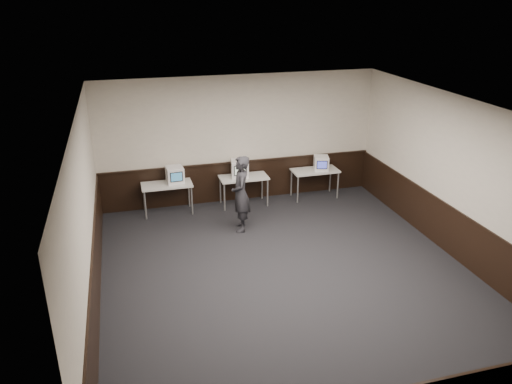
{
  "coord_description": "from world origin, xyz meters",
  "views": [
    {
      "loc": [
        -2.77,
        -7.68,
        5.08
      ],
      "look_at": [
        -0.23,
        1.6,
        1.15
      ],
      "focal_mm": 35.0,
      "sensor_mm": 36.0,
      "label": 1
    }
  ],
  "objects_px": {
    "desk_center": "(244,179)",
    "emac_center": "(240,168)",
    "desk_right": "(315,172)",
    "emac_left": "(175,175)",
    "person": "(241,194)",
    "desk_left": "(167,187)",
    "emac_right": "(321,163)"
  },
  "relations": [
    {
      "from": "emac_left",
      "to": "person",
      "type": "height_order",
      "value": "person"
    },
    {
      "from": "desk_right",
      "to": "person",
      "type": "relative_size",
      "value": 0.69
    },
    {
      "from": "emac_center",
      "to": "emac_right",
      "type": "relative_size",
      "value": 1.08
    },
    {
      "from": "emac_right",
      "to": "desk_left",
      "type": "bearing_deg",
      "value": -164.8
    },
    {
      "from": "desk_right",
      "to": "emac_right",
      "type": "distance_m",
      "value": 0.29
    },
    {
      "from": "desk_center",
      "to": "desk_right",
      "type": "relative_size",
      "value": 1.0
    },
    {
      "from": "emac_center",
      "to": "emac_right",
      "type": "xyz_separation_m",
      "value": [
        2.13,
        -0.08,
        -0.03
      ]
    },
    {
      "from": "desk_left",
      "to": "desk_center",
      "type": "height_order",
      "value": "same"
    },
    {
      "from": "desk_left",
      "to": "desk_center",
      "type": "xyz_separation_m",
      "value": [
        1.9,
        0.0,
        0.0
      ]
    },
    {
      "from": "desk_center",
      "to": "desk_right",
      "type": "bearing_deg",
      "value": 0.0
    },
    {
      "from": "emac_left",
      "to": "emac_center",
      "type": "bearing_deg",
      "value": -3.59
    },
    {
      "from": "desk_right",
      "to": "emac_left",
      "type": "bearing_deg",
      "value": 179.42
    },
    {
      "from": "desk_right",
      "to": "emac_left",
      "type": "distance_m",
      "value": 3.6
    },
    {
      "from": "desk_center",
      "to": "emac_center",
      "type": "bearing_deg",
      "value": 153.77
    },
    {
      "from": "desk_right",
      "to": "desk_center",
      "type": "bearing_deg",
      "value": 180.0
    },
    {
      "from": "desk_left",
      "to": "desk_right",
      "type": "bearing_deg",
      "value": 0.0
    },
    {
      "from": "desk_right",
      "to": "emac_right",
      "type": "xyz_separation_m",
      "value": [
        0.15,
        -0.03,
        0.25
      ]
    },
    {
      "from": "desk_left",
      "to": "emac_center",
      "type": "xyz_separation_m",
      "value": [
        1.81,
        0.04,
        0.28
      ]
    },
    {
      "from": "desk_center",
      "to": "person",
      "type": "relative_size",
      "value": 0.69
    },
    {
      "from": "desk_left",
      "to": "person",
      "type": "height_order",
      "value": "person"
    },
    {
      "from": "desk_left",
      "to": "emac_center",
      "type": "distance_m",
      "value": 1.83
    },
    {
      "from": "emac_left",
      "to": "person",
      "type": "relative_size",
      "value": 0.26
    },
    {
      "from": "desk_right",
      "to": "emac_center",
      "type": "height_order",
      "value": "emac_center"
    },
    {
      "from": "emac_left",
      "to": "emac_center",
      "type": "distance_m",
      "value": 1.6
    },
    {
      "from": "desk_center",
      "to": "emac_right",
      "type": "relative_size",
      "value": 2.58
    },
    {
      "from": "desk_left",
      "to": "person",
      "type": "xyz_separation_m",
      "value": [
        1.5,
        -1.35,
        0.19
      ]
    },
    {
      "from": "desk_center",
      "to": "person",
      "type": "bearing_deg",
      "value": -106.55
    },
    {
      "from": "desk_center",
      "to": "desk_left",
      "type": "bearing_deg",
      "value": 180.0
    },
    {
      "from": "desk_left",
      "to": "desk_right",
      "type": "relative_size",
      "value": 1.0
    },
    {
      "from": "desk_left",
      "to": "emac_center",
      "type": "height_order",
      "value": "emac_center"
    },
    {
      "from": "emac_center",
      "to": "desk_left",
      "type": "bearing_deg",
      "value": -169.7
    },
    {
      "from": "desk_center",
      "to": "emac_left",
      "type": "xyz_separation_m",
      "value": [
        -1.69,
        0.04,
        0.27
      ]
    }
  ]
}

